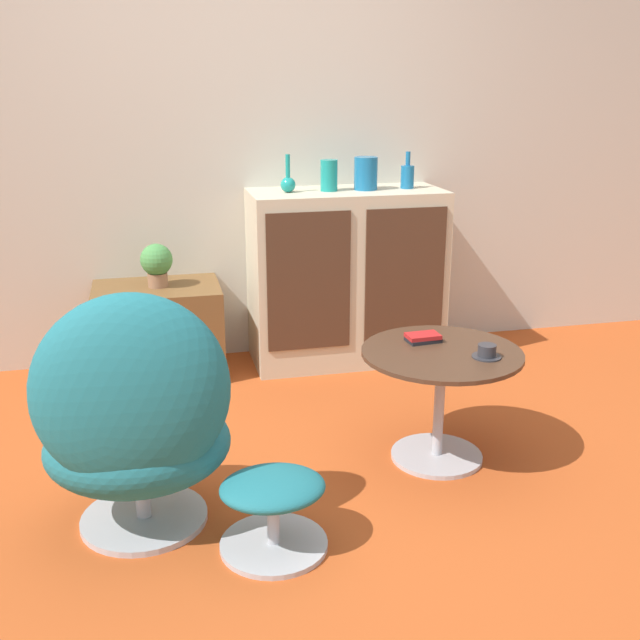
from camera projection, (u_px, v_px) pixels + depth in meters
ground_plane at (293, 495)px, 2.96m from camera, size 12.00×12.00×0.00m
wall_back at (231, 130)px, 4.12m from camera, size 6.40×0.06×2.60m
sideboard at (346, 277)px, 4.26m from camera, size 1.07×0.48×0.98m
tv_console at (159, 331)px, 4.10m from camera, size 0.68×0.48×0.50m
egg_chair at (135, 421)px, 2.59m from camera, size 0.69×0.63×0.93m
ottoman at (273, 501)px, 2.58m from camera, size 0.38×0.38×0.28m
coffee_table at (440, 384)px, 3.14m from camera, size 0.67×0.67×0.50m
vase_leftmost at (288, 183)px, 4.02m from camera, size 0.08×0.08×0.20m
vase_inner_left at (329, 175)px, 4.06m from camera, size 0.09×0.09×0.17m
vase_inner_right at (366, 173)px, 4.10m from camera, size 0.13×0.13×0.18m
vase_rightmost at (407, 176)px, 4.16m from camera, size 0.07×0.07×0.20m
potted_plant at (157, 263)px, 3.98m from camera, size 0.17×0.17×0.23m
teacup at (487, 352)px, 3.02m from camera, size 0.12×0.12×0.05m
book_stack at (423, 338)px, 3.20m from camera, size 0.15×0.10×0.03m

